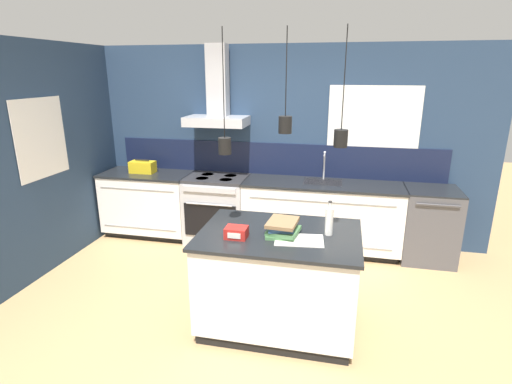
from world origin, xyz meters
name	(u,v)px	position (x,y,z in m)	size (l,w,h in m)	color
ground_plane	(238,315)	(0.00, 0.00, 0.00)	(16.00, 16.00, 0.00)	tan
wall_back	(272,142)	(-0.04, 2.00, 1.36)	(5.60, 2.16, 2.60)	navy
wall_left	(50,157)	(-2.43, 0.70, 1.30)	(0.08, 3.80, 2.60)	navy
counter_run_left	(149,203)	(-1.75, 1.69, 0.46)	(1.23, 0.64, 0.91)	black
counter_run_sink	(321,216)	(0.67, 1.69, 0.46)	(2.01, 0.64, 1.28)	black
oven_range	(217,209)	(-0.74, 1.69, 0.46)	(0.82, 0.66, 0.91)	#B5B5BA
dishwasher	(429,225)	(1.98, 1.69, 0.46)	(0.63, 0.65, 0.91)	#4C4C51
kitchen_island	(279,279)	(0.40, -0.04, 0.46)	(1.40, 0.99, 0.91)	black
bottle_on_island	(329,221)	(0.82, 0.02, 1.04)	(0.07, 0.07, 0.30)	silver
book_stack	(282,228)	(0.43, -0.08, 0.98)	(0.29, 0.32, 0.13)	#4C7F4C
red_supply_box	(236,232)	(0.05, -0.22, 0.96)	(0.19, 0.15, 0.09)	red
paper_pile	(299,240)	(0.58, -0.16, 0.91)	(0.43, 0.31, 0.01)	silver
yellow_toolbox	(143,167)	(-1.81, 1.69, 0.99)	(0.34, 0.18, 0.19)	gold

